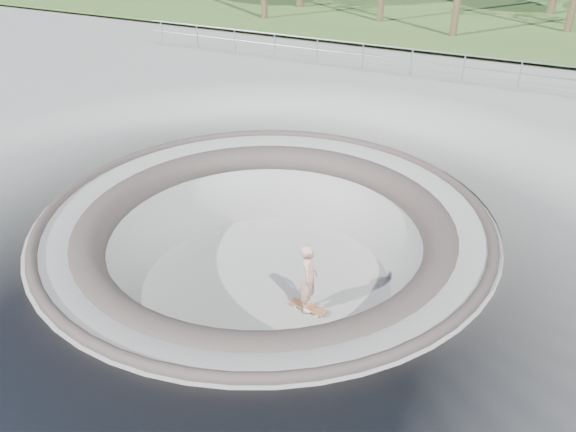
# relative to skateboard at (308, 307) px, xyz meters

# --- Properties ---
(ground) EXTENTS (180.00, 180.00, 0.00)m
(ground) POSITION_rel_skateboard_xyz_m (-1.36, 0.53, 1.83)
(ground) COLOR gray
(ground) RESTS_ON ground
(skate_bowl) EXTENTS (14.00, 14.00, 4.10)m
(skate_bowl) POSITION_rel_skateboard_xyz_m (-1.36, 0.53, -0.00)
(skate_bowl) COLOR gray
(skate_bowl) RESTS_ON ground
(distant_hills) EXTENTS (103.20, 45.00, 28.60)m
(distant_hills) POSITION_rel_skateboard_xyz_m (2.42, 57.70, -5.19)
(distant_hills) COLOR brown
(distant_hills) RESTS_ON ground
(safety_railing) EXTENTS (25.00, 0.06, 1.03)m
(safety_railing) POSITION_rel_skateboard_xyz_m (-1.36, 12.53, 2.52)
(safety_railing) COLOR #989CA0
(safety_railing) RESTS_ON ground
(skateboard) EXTENTS (0.92, 0.36, 0.09)m
(skateboard) POSITION_rel_skateboard_xyz_m (0.00, 0.00, 0.00)
(skateboard) COLOR #915C3A
(skateboard) RESTS_ON ground
(skater) EXTENTS (0.55, 0.69, 1.66)m
(skater) POSITION_rel_skateboard_xyz_m (0.00, 0.00, 0.85)
(skater) COLOR #D8A58B
(skater) RESTS_ON skateboard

